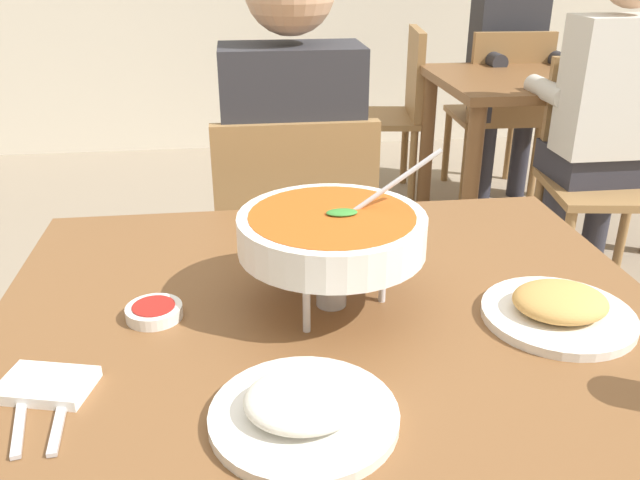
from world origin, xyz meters
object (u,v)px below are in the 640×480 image
object	(u,v)px
curry_bowl	(329,233)
chair_bg_middle	(500,106)
dining_table_far	(543,105)
patron_bg_middle	(508,58)
diner_main	(292,166)
rice_plate	(304,408)
chair_bg_left	(600,163)
chair_diner_main	(294,249)
patron_bg_left	(606,105)
appetizer_plate	(559,308)
chair_bg_right	(393,104)
dining_table_main	(331,363)
sauce_dish	(154,311)

from	to	relation	value
curry_bowl	chair_bg_middle	bearing A→B (deg)	62.26
dining_table_far	patron_bg_middle	size ratio (longest dim) A/B	0.76
diner_main	rice_plate	world-z (taller)	diner_main
rice_plate	dining_table_far	bearing A→B (deg)	58.73
chair_bg_left	chair_diner_main	bearing A→B (deg)	-152.94
curry_bowl	rice_plate	size ratio (longest dim) A/B	1.39
chair_bg_middle	rice_plate	bearing A→B (deg)	-116.39
patron_bg_left	patron_bg_middle	size ratio (longest dim) A/B	1.00
curry_bowl	chair_bg_left	world-z (taller)	curry_bowl
appetizer_plate	chair_bg_right	world-z (taller)	chair_bg_right
curry_bowl	rice_plate	world-z (taller)	curry_bowl
diner_main	chair_bg_middle	bearing A→B (deg)	52.33
chair_bg_left	patron_bg_left	size ratio (longest dim) A/B	0.69
dining_table_main	appetizer_plate	xyz separation A→B (m)	(0.35, -0.09, 0.14)
appetizer_plate	patron_bg_middle	world-z (taller)	patron_bg_middle
chair_diner_main	diner_main	size ratio (longest dim) A/B	0.69
chair_bg_right	diner_main	bearing A→B (deg)	-111.92
dining_table_main	rice_plate	bearing A→B (deg)	-104.76
chair_diner_main	patron_bg_left	size ratio (longest dim) A/B	0.69
chair_diner_main	appetizer_plate	world-z (taller)	chair_diner_main
diner_main	chair_bg_middle	xyz separation A→B (m)	(1.25, 1.62, -0.24)
appetizer_plate	sauce_dish	size ratio (longest dim) A/B	2.67
dining_table_main	dining_table_far	distance (m)	2.30
sauce_dish	chair_bg_right	size ratio (longest dim) A/B	0.10
chair_bg_left	patron_bg_left	world-z (taller)	patron_bg_left
sauce_dish	patron_bg_left	xyz separation A→B (m)	(1.52, 1.36, -0.02)
rice_plate	chair_bg_left	size ratio (longest dim) A/B	0.27
chair_bg_middle	patron_bg_left	xyz separation A→B (m)	(-0.01, -1.03, 0.24)
patron_bg_left	patron_bg_middle	world-z (taller)	same
chair_diner_main	dining_table_far	xyz separation A→B (m)	(1.26, 1.19, 0.11)
chair_bg_left	chair_bg_middle	xyz separation A→B (m)	(-0.02, 1.00, 0.00)
dining_table_main	dining_table_far	world-z (taller)	same
patron_bg_left	chair_diner_main	bearing A→B (deg)	-153.38
diner_main	dining_table_far	size ratio (longest dim) A/B	1.31
chair_diner_main	chair_bg_left	world-z (taller)	same
chair_bg_middle	chair_bg_right	world-z (taller)	same
chair_bg_middle	patron_bg_left	size ratio (longest dim) A/B	0.69
sauce_dish	patron_bg_left	distance (m)	2.04
dining_table_far	diner_main	bearing A→B (deg)	-137.59
chair_bg_right	patron_bg_left	size ratio (longest dim) A/B	0.69
chair_diner_main	chair_bg_middle	bearing A→B (deg)	52.89
diner_main	curry_bowl	bearing A→B (deg)	-90.31
dining_table_main	chair_bg_right	world-z (taller)	chair_bg_right
appetizer_plate	sauce_dish	xyz separation A→B (m)	(-0.64, 0.09, -0.01)
dining_table_main	curry_bowl	size ratio (longest dim) A/B	3.32
rice_plate	dining_table_far	distance (m)	2.58
dining_table_main	sauce_dish	xyz separation A→B (m)	(-0.29, -0.01, 0.13)
chair_diner_main	patron_bg_left	xyz separation A→B (m)	(1.23, 0.62, 0.24)
patron_bg_left	curry_bowl	bearing A→B (deg)	-132.52
chair_bg_right	sauce_dish	bearing A→B (deg)	-111.47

